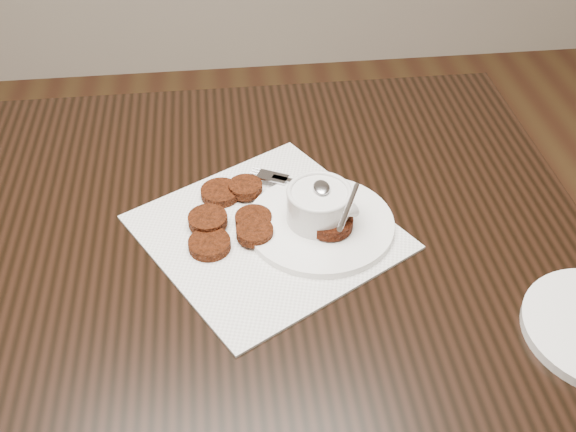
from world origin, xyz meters
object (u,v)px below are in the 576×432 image
Objects in this scene: table at (193,377)px; sauce_ramekin at (319,190)px; napkin at (267,232)px; plate_with_patty at (320,221)px.

sauce_ramekin reaches higher than table.
sauce_ramekin is (0.08, 0.01, 0.07)m from napkin.
table is 9.63× the size of sauce_ramekin.
plate_with_patty is at bearing 0.63° from napkin.
sauce_ramekin is at bearing 4.25° from napkin.
table is at bearing 173.99° from plate_with_patty.
table is at bearing 175.17° from sauce_ramekin.
plate_with_patty reaches higher than table.
sauce_ramekin is at bearing -4.83° from table.
plate_with_patty reaches higher than napkin.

